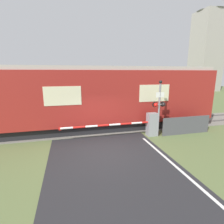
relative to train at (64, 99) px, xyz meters
name	(u,v)px	position (x,y,z in m)	size (l,w,h in m)	color
ground_plane	(106,150)	(1.95, -3.66, -2.10)	(80.00, 80.00, 0.00)	#5B6B3D
track_bed	(95,128)	(1.95, 0.00, -2.08)	(36.00, 3.20, 0.13)	slate
train	(64,99)	(0.00, 0.00, 0.00)	(19.96, 3.15, 4.11)	black
crossing_barrier	(146,124)	(4.67, -2.28, -1.38)	(5.68, 0.44, 1.39)	gray
signal_post	(159,105)	(5.36, -2.48, -0.22)	(0.79, 0.26, 3.30)	gray
distant_building	(206,50)	(27.83, 19.97, 6.02)	(5.25, 5.25, 16.09)	#9E998E
roadside_fence	(186,125)	(7.24, -2.55, -1.55)	(3.21, 0.06, 1.10)	#4C4C51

